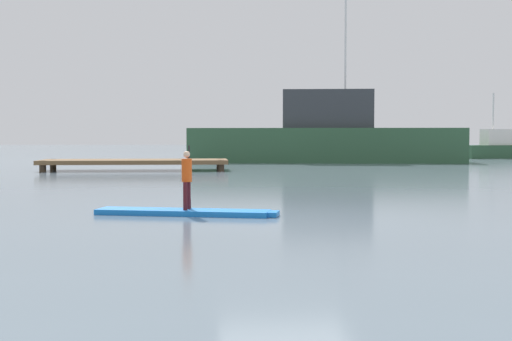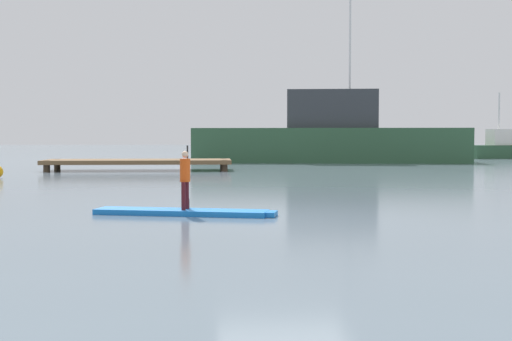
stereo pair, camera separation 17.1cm
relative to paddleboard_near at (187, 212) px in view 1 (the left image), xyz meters
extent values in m
plane|color=slate|center=(1.87, -0.10, -0.05)|extent=(240.00, 240.00, 0.00)
cube|color=blue|center=(-0.07, 0.02, 0.00)|extent=(3.33, 1.43, 0.10)
cube|color=blue|center=(1.57, -0.41, 0.00)|extent=(0.34, 0.48, 0.09)
cylinder|color=#4C1419|center=(0.04, 0.11, 0.31)|extent=(0.08, 0.08, 0.52)
cylinder|color=#4C1419|center=(-0.02, -0.11, 0.31)|extent=(0.08, 0.08, 0.52)
cylinder|color=#E54C14|center=(0.01, 0.00, 0.79)|extent=(0.24, 0.24, 0.43)
sphere|color=beige|center=(0.01, 0.00, 1.09)|extent=(0.13, 0.13, 0.13)
cylinder|color=black|center=(0.05, 0.16, 0.65)|extent=(0.03, 0.03, 1.21)
cube|color=black|center=(0.05, 0.16, 0.14)|extent=(0.06, 0.14, 0.18)
cube|color=#2D5638|center=(7.57, 25.99, 0.94)|extent=(16.10, 6.31, 1.99)
cube|color=#33383D|center=(7.72, 25.97, 3.04)|extent=(5.50, 3.50, 2.20)
cylinder|color=silver|center=(8.74, 25.81, 8.77)|extent=(0.12, 0.12, 9.26)
cube|color=#2D5638|center=(21.02, 32.09, 0.41)|extent=(5.82, 2.83, 0.92)
cube|color=white|center=(20.97, 32.07, 1.42)|extent=(2.56, 1.58, 1.11)
cylinder|color=silver|center=(20.51, 31.95, 3.23)|extent=(0.12, 0.12, 2.50)
cube|color=brown|center=(-2.56, 16.92, 0.34)|extent=(8.06, 2.58, 0.18)
cylinder|color=#473828|center=(-6.30, 15.93, 0.19)|extent=(0.28, 0.28, 0.48)
cylinder|color=#473828|center=(-6.30, 17.91, 0.19)|extent=(0.28, 0.28, 0.48)
cylinder|color=#473828|center=(1.17, 15.93, 0.19)|extent=(0.28, 0.28, 0.48)
cylinder|color=#473828|center=(1.17, 17.91, 0.19)|extent=(0.28, 0.28, 0.48)
camera|label=1|loc=(0.24, -12.49, 1.41)|focal=46.64mm
camera|label=2|loc=(0.41, -12.51, 1.41)|focal=46.64mm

